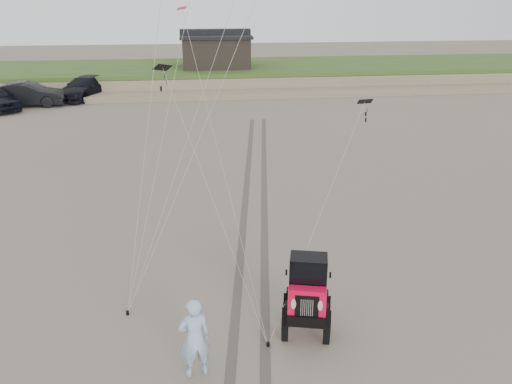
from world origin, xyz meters
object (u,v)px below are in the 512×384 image
at_px(jeep, 307,306).
at_px(truck_b, 28,94).
at_px(truck_c, 86,88).
at_px(cabin, 216,50).
at_px(man, 194,338).

bearing_deg(jeep, truck_b, 130.68).
bearing_deg(truck_c, cabin, 49.12).
xyz_separation_m(truck_b, man, (12.28, -30.85, 0.08)).
relative_size(cabin, man, 3.26).
xyz_separation_m(cabin, jeep, (0.25, -37.40, -2.37)).
distance_m(truck_c, man, 34.50).
xyz_separation_m(cabin, man, (-2.51, -38.43, -2.25)).
height_order(cabin, jeep, cabin).
bearing_deg(jeep, cabin, 104.29).
height_order(truck_b, jeep, truck_b).
bearing_deg(jeep, truck_c, 122.99).
distance_m(truck_c, jeep, 34.30).
relative_size(truck_b, man, 2.80).
height_order(cabin, man, cabin).
xyz_separation_m(jeep, man, (-2.76, -1.03, 0.12)).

